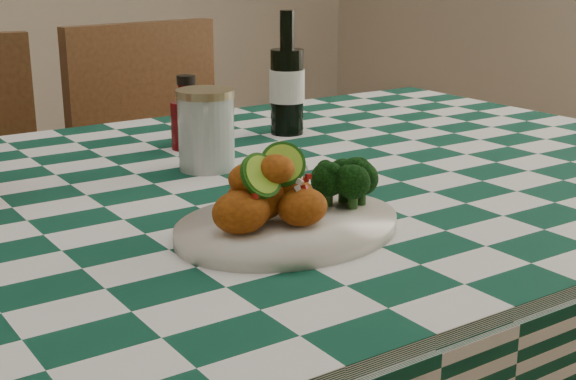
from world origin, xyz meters
TOP-DOWN VIEW (x-y plane):
  - plate at (-0.06, -0.23)m, footprint 0.30×0.24m
  - fried_chicken_pile at (-0.09, -0.23)m, footprint 0.13×0.09m
  - broccoli_side at (0.03, -0.21)m, footprint 0.08×0.08m
  - ketchup_bottle at (0.04, 0.24)m, footprint 0.06×0.06m
  - mason_jar at (0.00, 0.10)m, footprint 0.11×0.11m
  - beer_bottle at (0.25, 0.24)m, footprint 0.07×0.07m
  - wooden_chair_right at (0.30, 0.76)m, footprint 0.48×0.50m

SIDE VIEW (x-z plane):
  - wooden_chair_right at x=0.30m, z-range 0.00..0.94m
  - plate at x=-0.06m, z-range 0.79..0.80m
  - broccoli_side at x=0.03m, z-range 0.80..0.87m
  - fried_chicken_pile at x=-0.09m, z-range 0.80..0.89m
  - mason_jar at x=0.00m, z-range 0.79..0.91m
  - ketchup_bottle at x=0.04m, z-range 0.79..0.91m
  - beer_bottle at x=0.25m, z-range 0.79..1.01m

